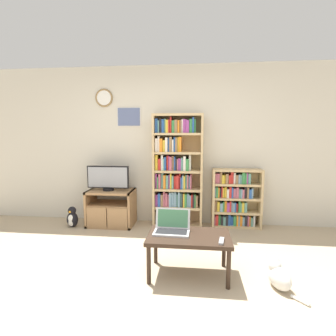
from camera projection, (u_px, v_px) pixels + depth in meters
ground_plane at (141, 295)px, 2.45m from camera, size 18.00×18.00×0.00m
wall_back at (167, 145)px, 4.38m from camera, size 7.05×0.09×2.60m
tv_stand at (111, 208)px, 4.30m from camera, size 0.74×0.48×0.58m
television at (108, 178)px, 4.23m from camera, size 0.68×0.18×0.40m
bookshelf_tall at (175, 172)px, 4.23m from camera, size 0.79×0.31×1.81m
bookshelf_short at (234, 199)px, 4.21m from camera, size 0.78×0.24×0.94m
coffee_table at (189, 240)px, 2.76m from camera, size 0.86×0.52×0.44m
laptop at (172, 226)px, 2.83m from camera, size 0.39×0.27×0.24m
remote_near_laptop at (221, 241)px, 2.57m from camera, size 0.07×0.16×0.02m
cat at (279, 276)px, 2.55m from camera, size 0.32×0.43×0.27m
penguin_figurine at (72, 218)px, 4.22m from camera, size 0.18×0.16×0.33m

